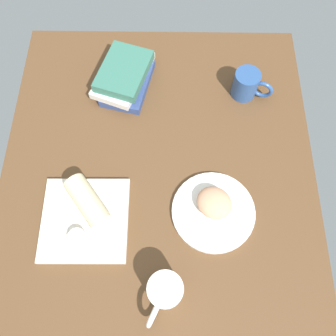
{
  "coord_description": "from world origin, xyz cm",
  "views": [
    {
      "loc": [
        35.59,
        3.3,
        95.44
      ],
      "look_at": [
        -2.3,
        2.82,
        7.0
      ],
      "focal_mm": 36.94,
      "sensor_mm": 36.0,
      "label": 1
    }
  ],
  "objects_px": {
    "round_plate": "(213,212)",
    "breakfast_wrap": "(87,201)",
    "book_stack": "(125,76)",
    "scone_pastry": "(214,203)",
    "sauce_cup": "(77,237)",
    "square_plate": "(85,220)",
    "second_mug": "(247,84)",
    "coffee_mug": "(165,292)"
  },
  "relations": [
    {
      "from": "scone_pastry",
      "to": "square_plate",
      "type": "height_order",
      "value": "scone_pastry"
    },
    {
      "from": "scone_pastry",
      "to": "book_stack",
      "type": "distance_m",
      "value": 0.48
    },
    {
      "from": "breakfast_wrap",
      "to": "second_mug",
      "type": "bearing_deg",
      "value": 2.93
    },
    {
      "from": "scone_pastry",
      "to": "square_plate",
      "type": "relative_size",
      "value": 0.42
    },
    {
      "from": "scone_pastry",
      "to": "sauce_cup",
      "type": "height_order",
      "value": "scone_pastry"
    },
    {
      "from": "scone_pastry",
      "to": "book_stack",
      "type": "relative_size",
      "value": 0.39
    },
    {
      "from": "round_plate",
      "to": "sauce_cup",
      "type": "bearing_deg",
      "value": -77.75
    },
    {
      "from": "round_plate",
      "to": "sauce_cup",
      "type": "distance_m",
      "value": 0.37
    },
    {
      "from": "scone_pastry",
      "to": "coffee_mug",
      "type": "relative_size",
      "value": 0.76
    },
    {
      "from": "round_plate",
      "to": "book_stack",
      "type": "xyz_separation_m",
      "value": [
        -0.42,
        -0.26,
        0.03
      ]
    },
    {
      "from": "round_plate",
      "to": "coffee_mug",
      "type": "height_order",
      "value": "coffee_mug"
    },
    {
      "from": "scone_pastry",
      "to": "second_mug",
      "type": "height_order",
      "value": "second_mug"
    },
    {
      "from": "square_plate",
      "to": "breakfast_wrap",
      "type": "bearing_deg",
      "value": 167.13
    },
    {
      "from": "round_plate",
      "to": "breakfast_wrap",
      "type": "distance_m",
      "value": 0.34
    },
    {
      "from": "scone_pastry",
      "to": "square_plate",
      "type": "bearing_deg",
      "value": -82.9
    },
    {
      "from": "sauce_cup",
      "to": "breakfast_wrap",
      "type": "bearing_deg",
      "value": 167.13
    },
    {
      "from": "round_plate",
      "to": "square_plate",
      "type": "height_order",
      "value": "square_plate"
    },
    {
      "from": "second_mug",
      "to": "book_stack",
      "type": "bearing_deg",
      "value": -94.35
    },
    {
      "from": "book_stack",
      "to": "sauce_cup",
      "type": "bearing_deg",
      "value": -10.75
    },
    {
      "from": "scone_pastry",
      "to": "square_plate",
      "type": "xyz_separation_m",
      "value": [
        0.04,
        -0.34,
        -0.03
      ]
    },
    {
      "from": "round_plate",
      "to": "second_mug",
      "type": "bearing_deg",
      "value": 163.88
    },
    {
      "from": "round_plate",
      "to": "second_mug",
      "type": "relative_size",
      "value": 1.86
    },
    {
      "from": "book_stack",
      "to": "scone_pastry",
      "type": "bearing_deg",
      "value": 32.85
    },
    {
      "from": "breakfast_wrap",
      "to": "sauce_cup",
      "type": "bearing_deg",
      "value": -140.08
    },
    {
      "from": "book_stack",
      "to": "coffee_mug",
      "type": "distance_m",
      "value": 0.64
    },
    {
      "from": "sauce_cup",
      "to": "coffee_mug",
      "type": "distance_m",
      "value": 0.26
    },
    {
      "from": "square_plate",
      "to": "breakfast_wrap",
      "type": "relative_size",
      "value": 1.61
    },
    {
      "from": "scone_pastry",
      "to": "breakfast_wrap",
      "type": "height_order",
      "value": "breakfast_wrap"
    },
    {
      "from": "round_plate",
      "to": "book_stack",
      "type": "distance_m",
      "value": 0.5
    },
    {
      "from": "scone_pastry",
      "to": "book_stack",
      "type": "height_order",
      "value": "book_stack"
    },
    {
      "from": "round_plate",
      "to": "coffee_mug",
      "type": "distance_m",
      "value": 0.25
    },
    {
      "from": "round_plate",
      "to": "book_stack",
      "type": "height_order",
      "value": "book_stack"
    },
    {
      "from": "sauce_cup",
      "to": "second_mug",
      "type": "relative_size",
      "value": 0.37
    },
    {
      "from": "round_plate",
      "to": "coffee_mug",
      "type": "xyz_separation_m",
      "value": [
        0.21,
        -0.13,
        0.04
      ]
    },
    {
      "from": "book_stack",
      "to": "second_mug",
      "type": "xyz_separation_m",
      "value": [
        0.03,
        0.38,
        0.0
      ]
    },
    {
      "from": "scone_pastry",
      "to": "breakfast_wrap",
      "type": "xyz_separation_m",
      "value": [
        0.0,
        -0.34,
        0.01
      ]
    },
    {
      "from": "second_mug",
      "to": "round_plate",
      "type": "bearing_deg",
      "value": -16.12
    },
    {
      "from": "round_plate",
      "to": "breakfast_wrap",
      "type": "height_order",
      "value": "breakfast_wrap"
    },
    {
      "from": "scone_pastry",
      "to": "second_mug",
      "type": "distance_m",
      "value": 0.39
    },
    {
      "from": "round_plate",
      "to": "square_plate",
      "type": "distance_m",
      "value": 0.35
    },
    {
      "from": "square_plate",
      "to": "coffee_mug",
      "type": "xyz_separation_m",
      "value": [
        0.18,
        0.22,
        0.04
      ]
    },
    {
      "from": "square_plate",
      "to": "sauce_cup",
      "type": "relative_size",
      "value": 5.1
    }
  ]
}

